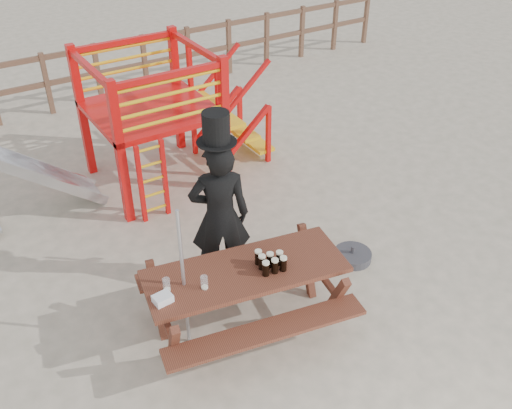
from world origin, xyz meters
name	(u,v)px	position (x,y,z in m)	size (l,w,h in m)	color
ground	(274,323)	(0.00, 0.00, 0.00)	(60.00, 60.00, 0.00)	beige
back_fence	(72,72)	(0.00, 7.00, 0.74)	(15.09, 0.09, 1.20)	brown
playground_fort	(147,119)	(0.12, 3.58, 1.07)	(4.71, 1.84, 2.10)	red
picnic_table	(246,291)	(-0.28, 0.14, 0.52)	(2.37, 1.85, 0.83)	brown
man_with_hat	(220,213)	(-0.13, 0.96, 1.02)	(0.83, 0.70, 2.27)	black
metal_pole	(184,281)	(-0.93, 0.28, 0.87)	(0.04, 0.04, 1.74)	#B2B2B7
parasol_base	(353,256)	(1.50, 0.40, 0.06)	(0.49, 0.49, 0.21)	#37373C
paper_bag	(163,299)	(-1.22, 0.16, 0.87)	(0.18, 0.14, 0.08)	white
stout_pints	(270,262)	(-0.05, 0.01, 0.91)	(0.29, 0.31, 0.17)	black
empty_glasses	(186,284)	(-0.95, 0.20, 0.90)	(0.41, 0.25, 0.15)	silver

